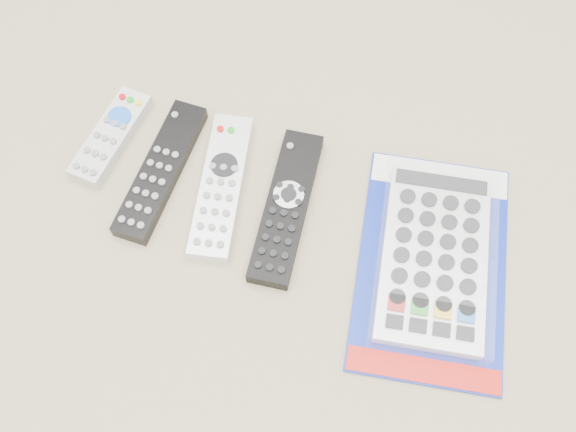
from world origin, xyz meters
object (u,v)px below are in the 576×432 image
(remote_slim_black, at_px, (161,171))
(remote_silver_dvd, at_px, (221,186))
(remote_large_black, at_px, (286,207))
(remote_small_grey, at_px, (111,137))
(jumbo_remote_packaged, at_px, (434,257))

(remote_slim_black, xyz_separation_m, remote_silver_dvd, (0.08, 0.00, 0.00))
(remote_silver_dvd, relative_size, remote_large_black, 0.97)
(remote_small_grey, distance_m, jumbo_remote_packaged, 0.44)
(remote_silver_dvd, xyz_separation_m, remote_large_black, (0.09, -0.00, -0.00))
(remote_small_grey, bearing_deg, remote_slim_black, -13.10)
(remote_silver_dvd, bearing_deg, remote_small_grey, 160.62)
(remote_small_grey, distance_m, remote_slim_black, 0.09)
(remote_silver_dvd, height_order, jumbo_remote_packaged, jumbo_remote_packaged)
(remote_large_black, bearing_deg, remote_slim_black, 174.97)
(remote_silver_dvd, relative_size, jumbo_remote_packaged, 0.67)
(remote_small_grey, height_order, remote_large_black, same)
(jumbo_remote_packaged, bearing_deg, remote_large_black, 168.28)
(remote_slim_black, bearing_deg, remote_silver_dvd, 2.58)
(jumbo_remote_packaged, bearing_deg, remote_silver_dvd, 168.90)
(remote_slim_black, distance_m, remote_large_black, 0.17)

